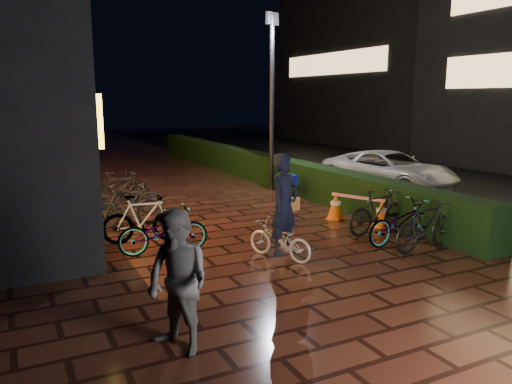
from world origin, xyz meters
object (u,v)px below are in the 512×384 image
van (389,170)px  cyclist (282,221)px  traffic_barrier (358,209)px  bystander_person (178,282)px  cart_assembly (288,182)px

van → cyclist: size_ratio=2.27×
traffic_barrier → bystander_person: bearing=-145.4°
cyclist → traffic_barrier: size_ratio=1.25×
traffic_barrier → cart_assembly: size_ratio=1.44×
van → cart_assembly: van is taller
traffic_barrier → cart_assembly: 2.96m
van → cart_assembly: bearing=169.2°
cyclist → cart_assembly: bearing=58.2°
cyclist → traffic_barrier: cyclist is taller
cyclist → bystander_person: bearing=-139.0°
cyclist → traffic_barrier: bearing=27.6°
van → cart_assembly: (-3.91, -0.15, -0.07)m
bystander_person → traffic_barrier: bearing=99.5°
cart_assembly → traffic_barrier: bearing=-86.1°
van → traffic_barrier: size_ratio=2.83×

